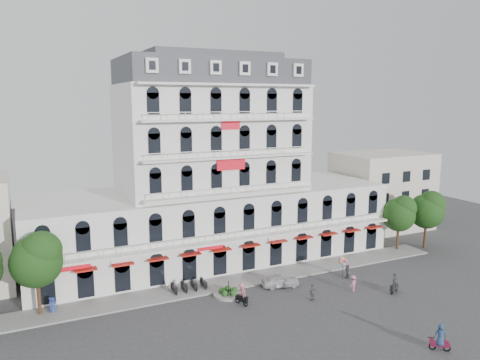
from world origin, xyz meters
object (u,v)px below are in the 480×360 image
object	(u,v)px
rider_center	(242,293)
balloon_vendor	(346,268)
rider_east	(440,337)
parked_car	(280,281)
rider_northeast	(395,283)

from	to	relation	value
rider_center	balloon_vendor	world-z (taller)	balloon_vendor
balloon_vendor	rider_east	bearing A→B (deg)	-100.52
rider_east	balloon_vendor	distance (m)	16.20
parked_car	rider_northeast	size ratio (longest dim) A/B	1.84
rider_center	balloon_vendor	distance (m)	13.81
rider_east	rider_center	world-z (taller)	rider_east
rider_east	rider_northeast	world-z (taller)	rider_east
rider_northeast	rider_center	xyz separation A→B (m)	(-15.87, 4.32, 0.11)
parked_car	balloon_vendor	size ratio (longest dim) A/B	1.68
parked_car	rider_east	bearing A→B (deg)	-150.29
rider_northeast	rider_center	size ratio (longest dim) A/B	0.97
parked_car	rider_east	xyz separation A→B (m)	(4.99, -17.07, 0.47)
rider_northeast	balloon_vendor	distance (m)	5.87
parked_car	rider_center	distance (m)	6.27
rider_northeast	balloon_vendor	size ratio (longest dim) A/B	0.91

